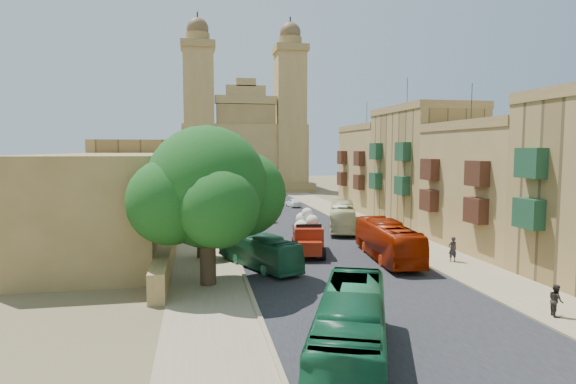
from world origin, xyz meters
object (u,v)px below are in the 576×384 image
object	(u,v)px
olive_pickup	(352,226)
bus_red_east	(388,241)
street_tree_a	(199,222)
bus_green_north	(258,250)
street_tree_c	(198,191)
red_truck	(308,234)
car_cream	(306,220)
bus_green_south	(351,331)
pedestrian_c	(409,243)
car_white_a	(267,217)
car_dkblue	(248,204)
car_blue_b	(244,194)
car_blue_a	(257,237)
pedestrian_a	(453,249)
church	(243,146)
bus_cream_east	(342,217)
street_tree_d	(198,184)
street_tree_b	(198,201)
car_white_b	(293,203)
ficus_tree	(208,191)

from	to	relation	value
olive_pickup	bus_red_east	xyz separation A→B (m)	(-0.87, -11.53, 0.66)
street_tree_a	bus_green_north	size ratio (longest dim) A/B	0.49
street_tree_a	street_tree_c	bearing A→B (deg)	90.00
red_truck	car_cream	bearing A→B (deg)	77.56
bus_green_south	bus_red_east	size ratio (longest dim) A/B	1.02
car_cream	pedestrian_c	bearing A→B (deg)	112.98
car_white_a	car_dkblue	world-z (taller)	car_dkblue
bus_green_north	car_blue_b	size ratio (longest dim) A/B	2.08
car_blue_a	car_white_a	world-z (taller)	car_blue_a
bus_green_south	pedestrian_a	size ratio (longest dim) A/B	5.58
red_truck	car_blue_a	world-z (taller)	red_truck
olive_pickup	car_white_a	size ratio (longest dim) A/B	1.38
church	car_blue_b	bearing A→B (deg)	-95.04
car_white_a	bus_red_east	bearing A→B (deg)	-92.37
bus_cream_east	car_cream	bearing A→B (deg)	-42.59
pedestrian_a	olive_pickup	bearing A→B (deg)	-77.48
pedestrian_a	street_tree_c	bearing A→B (deg)	-60.16
street_tree_d	pedestrian_c	world-z (taller)	street_tree_d
pedestrian_a	pedestrian_c	size ratio (longest dim) A/B	1.09
street_tree_b	pedestrian_c	world-z (taller)	street_tree_b
street_tree_b	car_white_b	size ratio (longest dim) A/B	1.28
bus_green_north	bus_cream_east	bearing A→B (deg)	28.99
car_dkblue	pedestrian_c	xyz separation A→B (m)	(10.28, -32.50, 0.18)
red_truck	car_cream	distance (m)	16.21
ficus_tree	olive_pickup	bearing A→B (deg)	46.70
bus_green_north	car_dkblue	bearing A→B (deg)	61.31
car_blue_b	car_white_a	bearing A→B (deg)	-109.50
street_tree_a	car_white_b	world-z (taller)	street_tree_a
car_blue_a	pedestrian_c	world-z (taller)	pedestrian_c
pedestrian_a	street_tree_a	bearing A→B (deg)	-18.66
street_tree_b	pedestrian_c	distance (m)	22.31
car_blue_a	car_dkblue	distance (m)	26.02
street_tree_c	ficus_tree	bearing A→B (deg)	-88.94
street_tree_c	street_tree_d	bearing A→B (deg)	90.00
red_truck	pedestrian_a	world-z (taller)	red_truck
street_tree_c	car_blue_b	size ratio (longest dim) A/B	1.19
car_dkblue	car_blue_b	bearing A→B (deg)	103.51
olive_pickup	pedestrian_a	bearing A→B (deg)	-73.40
bus_green_south	street_tree_b	bearing A→B (deg)	121.14
bus_cream_east	pedestrian_c	world-z (taller)	bus_cream_east
olive_pickup	church	bearing A→B (deg)	95.52
street_tree_b	pedestrian_a	xyz separation A→B (m)	(19.57, -17.09, -2.42)
bus_red_east	car_blue_b	size ratio (longest dim) A/B	2.51
bus_green_south	red_truck	bearing A→B (deg)	102.75
street_tree_a	bus_cream_east	size ratio (longest dim) A/B	0.40
bus_green_north	car_dkblue	xyz separation A→B (m)	(2.91, 34.85, -0.53)
ficus_tree	bus_green_south	xyz separation A→B (m)	(5.28, -13.39, -4.59)
car_white_a	pedestrian_a	distance (m)	25.97
street_tree_c	pedestrian_a	size ratio (longest dim) A/B	2.60
bus_cream_east	car_white_b	bearing A→B (deg)	-70.58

